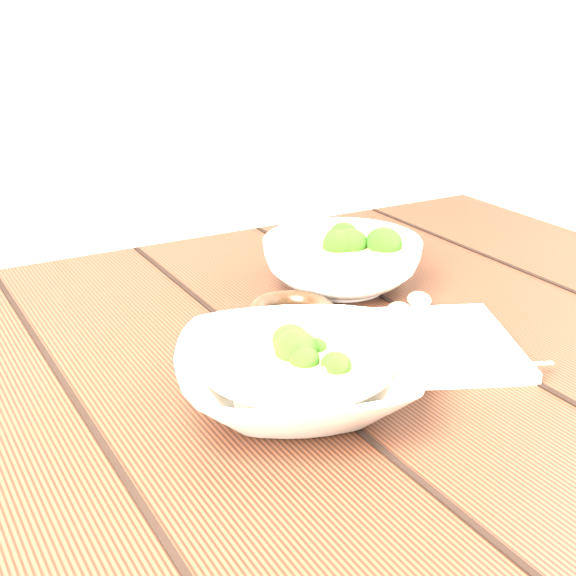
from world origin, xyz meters
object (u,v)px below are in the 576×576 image
at_px(table, 280,445).
at_px(napkin, 408,345).
at_px(soup_bowl_back, 342,261).
at_px(soup_bowl_front, 297,375).
at_px(trivet, 292,313).

bearing_deg(table, napkin, -31.12).
height_order(table, soup_bowl_back, soup_bowl_back).
distance_m(soup_bowl_back, napkin, 0.20).
bearing_deg(soup_bowl_front, soup_bowl_back, 49.28).
distance_m(soup_bowl_front, napkin, 0.17).
bearing_deg(table, soup_bowl_front, -110.93).
bearing_deg(soup_bowl_back, napkin, -101.79).
relative_size(soup_bowl_back, napkin, 1.19).
distance_m(table, trivet, 0.15).
distance_m(table, soup_bowl_front, 0.19).
relative_size(soup_bowl_front, trivet, 2.82).
xyz_separation_m(table, soup_bowl_back, (0.16, 0.12, 0.15)).
bearing_deg(napkin, soup_bowl_back, 102.26).
xyz_separation_m(soup_bowl_front, napkin, (0.16, 0.04, -0.02)).
bearing_deg(napkin, table, 172.93).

